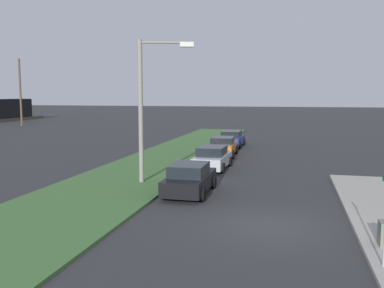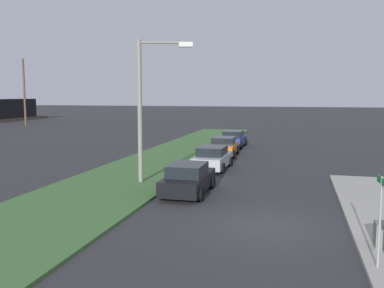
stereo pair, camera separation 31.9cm
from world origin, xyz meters
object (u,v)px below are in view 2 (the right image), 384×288
parked_car_orange (224,147)px  street_sign (380,210)px  parked_car_blue (233,139)px  streetlight (147,101)px  utility_box (382,237)px  parked_car_black (188,179)px  parked_car_silver (213,158)px  distant_utility_pole (24,93)px

parked_car_orange → street_sign: 21.55m
parked_car_blue → streetlight: streetlight is taller
utility_box → streetlight: size_ratio=0.12×
parked_car_black → street_sign: bearing=-136.2°
parked_car_black → parked_car_orange: bearing=1.8°
parked_car_silver → distant_utility_pole: size_ratio=0.43×
utility_box → parked_car_silver: bearing=31.7°
parked_car_black → distant_utility_pole: size_ratio=0.43×
parked_car_black → parked_car_silver: same height
parked_car_silver → streetlight: 6.80m
utility_box → street_sign: bearing=167.0°
parked_car_orange → parked_car_blue: 5.67m
parked_car_black → streetlight: bearing=58.6°
parked_car_black → utility_box: bearing=-127.7°
parked_car_silver → parked_car_orange: 6.00m
parked_car_silver → streetlight: bearing=155.4°
parked_car_blue → street_sign: size_ratio=1.66×
parked_car_black → parked_car_blue: bearing=1.5°
streetlight → parked_car_orange: bearing=-11.0°
distant_utility_pole → street_sign: bearing=-136.0°
parked_car_black → utility_box: 9.48m
utility_box → streetlight: bearing=54.2°
parked_car_blue → utility_box: parked_car_blue is taller
parked_car_black → distant_utility_pole: 50.53m
parked_car_black → parked_car_orange: same height
parked_car_blue → distant_utility_pole: (17.79, 34.38, 4.28)m
parked_car_blue → utility_box: 25.50m
parked_car_blue → utility_box: size_ratio=4.81×
parked_car_silver → utility_box: (-12.50, -7.71, -0.27)m
parked_car_silver → streetlight: (-5.16, 2.47, 3.67)m
parked_car_black → parked_car_blue: same height
distant_utility_pole → parked_car_blue: bearing=-117.4°
street_sign → distant_utility_pole: distant_utility_pole is taller
parked_car_blue → utility_box: (-24.16, -8.14, -0.27)m
parked_car_black → distant_utility_pole: bearing=43.7°
street_sign → streetlight: size_ratio=0.35×
streetlight → parked_car_blue: bearing=-6.9°
street_sign → distant_utility_pole: bearing=44.0°
parked_car_orange → streetlight: streetlight is taller
parked_car_black → streetlight: size_ratio=0.57×
parked_car_black → street_sign: size_ratio=1.66×
parked_car_blue → streetlight: size_ratio=0.58×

